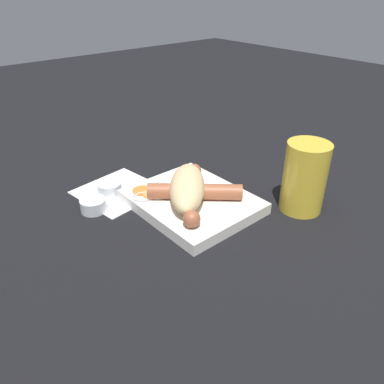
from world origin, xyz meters
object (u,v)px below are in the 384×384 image
(bread_roll, at_px, (188,188))
(drink_glass, at_px, (305,177))
(food_tray, at_px, (192,202))
(condiment_cup_far, at_px, (93,206))
(sausage, at_px, (193,192))
(condiment_cup_near, at_px, (110,189))

(bread_roll, relative_size, drink_glass, 1.26)
(drink_glass, bearing_deg, food_tray, -132.13)
(food_tray, relative_size, condiment_cup_far, 4.72)
(bread_roll, xyz_separation_m, sausage, (0.00, 0.01, -0.01))
(bread_roll, xyz_separation_m, condiment_cup_near, (-0.14, -0.08, -0.03))
(food_tray, bearing_deg, drink_glass, 47.87)
(condiment_cup_near, height_order, condiment_cup_far, same)
(condiment_cup_far, xyz_separation_m, drink_glass, (0.24, 0.29, 0.05))
(bread_roll, distance_m, condiment_cup_far, 0.17)
(food_tray, bearing_deg, condiment_cup_near, -147.19)
(food_tray, bearing_deg, bread_roll, -76.51)
(food_tray, distance_m, bread_roll, 0.04)
(sausage, xyz_separation_m, condiment_cup_far, (-0.11, -0.14, -0.02))
(condiment_cup_near, bearing_deg, sausage, 30.29)
(bread_roll, bearing_deg, food_tray, 103.49)
(bread_roll, bearing_deg, drink_glass, 50.53)
(condiment_cup_far, distance_m, drink_glass, 0.38)
(sausage, bearing_deg, food_tray, 151.59)
(food_tray, height_order, drink_glass, drink_glass)
(sausage, xyz_separation_m, condiment_cup_near, (-0.15, -0.09, -0.02))
(food_tray, xyz_separation_m, bread_roll, (0.00, -0.01, 0.03))
(condiment_cup_near, distance_m, drink_glass, 0.36)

